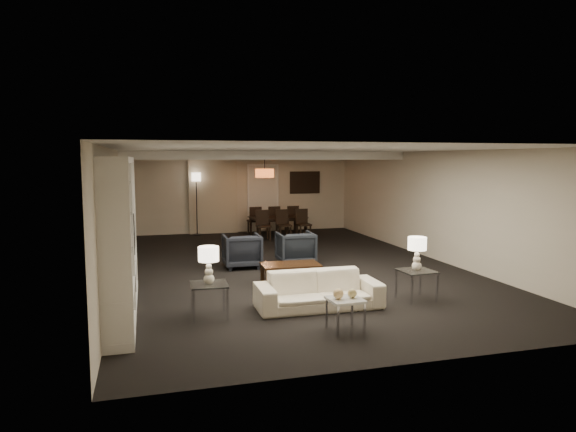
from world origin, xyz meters
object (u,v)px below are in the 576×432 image
(chair_fr, at_px, (291,219))
(marble_table, at_px, (345,314))
(chair_nl, at_px, (264,225))
(chair_nr, at_px, (304,224))
(chair_nm, at_px, (284,225))
(side_table_right, at_px, (416,285))
(table_lamp_left, at_px, (209,265))
(sofa, at_px, (319,290))
(armchair_right, at_px, (295,248))
(armchair_left, at_px, (242,251))
(floor_lamp, at_px, (197,204))
(side_table_left, at_px, (209,300))
(television, at_px, (125,235))
(floor_speaker, at_px, (131,268))
(dining_table, at_px, (278,227))
(chair_fm, at_px, (273,220))
(pendant_light, at_px, (265,173))
(coffee_table, at_px, (290,274))
(chair_fl, at_px, (254,220))
(table_lamp_right, at_px, (417,254))
(vase_blue, at_px, (117,251))
(vase_amber, at_px, (117,209))

(chair_fr, bearing_deg, marble_table, 76.51)
(chair_nl, distance_m, chair_nr, 1.20)
(chair_nm, bearing_deg, side_table_right, -90.53)
(table_lamp_left, xyz_separation_m, chair_nm, (2.98, 6.77, -0.35))
(sofa, xyz_separation_m, armchair_right, (0.60, 3.30, 0.08))
(sofa, distance_m, armchair_left, 3.36)
(floor_lamp, bearing_deg, side_table_left, -94.43)
(armchair_right, distance_m, television, 4.03)
(chair_nm, bearing_deg, marble_table, -103.31)
(side_table_left, xyz_separation_m, chair_nr, (3.58, 6.77, 0.18))
(marble_table, bearing_deg, chair_nl, 85.09)
(marble_table, relative_size, floor_speaker, 0.43)
(armchair_left, relative_size, dining_table, 0.49)
(sofa, distance_m, armchair_right, 3.36)
(armchair_left, xyz_separation_m, chair_nl, (1.28, 3.47, 0.07))
(side_table_right, bearing_deg, chair_fm, 93.00)
(pendant_light, bearing_deg, marble_table, -95.03)
(armchair_left, distance_m, television, 3.04)
(chair_nm, relative_size, chair_fm, 1.00)
(coffee_table, bearing_deg, chair_nm, 76.14)
(coffee_table, xyz_separation_m, armchair_right, (0.60, 1.70, 0.17))
(sofa, relative_size, armchair_right, 2.45)
(chair_fl, bearing_deg, table_lamp_right, 93.79)
(table_lamp_right, relative_size, vase_blue, 3.32)
(sofa, distance_m, table_lamp_right, 1.77)
(chair_fm, bearing_deg, chair_nr, 114.24)
(side_table_left, bearing_deg, floor_speaker, 129.58)
(table_lamp_left, relative_size, chair_nr, 0.65)
(chair_nr, bearing_deg, armchair_right, -114.19)
(side_table_left, distance_m, table_lamp_right, 3.44)
(sofa, height_order, armchair_right, armchair_right)
(vase_blue, height_order, chair_fl, vase_blue)
(vase_amber, height_order, chair_nl, vase_amber)
(chair_fl, distance_m, floor_lamp, 1.83)
(armchair_left, xyz_separation_m, side_table_left, (-1.10, -3.30, -0.11))
(table_lamp_right, height_order, marble_table, table_lamp_right)
(dining_table, distance_m, chair_nr, 0.90)
(television, relative_size, chair_fl, 1.26)
(sofa, distance_m, table_lamp_left, 1.77)
(floor_speaker, relative_size, dining_table, 0.64)
(table_lamp_right, xyz_separation_m, chair_fr, (0.18, 8.07, -0.35))
(marble_table, height_order, vase_amber, vase_amber)
(table_lamp_left, distance_m, floor_speaker, 1.78)
(armchair_right, xyz_separation_m, dining_table, (0.68, 4.12, -0.07))
(table_lamp_left, xyz_separation_m, chair_nl, (2.38, 6.77, -0.35))
(vase_amber, bearing_deg, armchair_left, 56.34)
(vase_blue, bearing_deg, floor_speaker, 86.66)
(television, xyz_separation_m, chair_nl, (3.58, 5.34, -0.63))
(vase_amber, bearing_deg, chair_nr, 55.42)
(sofa, distance_m, coffee_table, 1.60)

